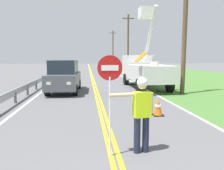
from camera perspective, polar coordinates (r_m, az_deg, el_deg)
The scene contains 14 objects.
grass_verge_right at distance 24.38m, azimuth 23.40°, elevation 1.35°, with size 16.00×110.00×0.01m, color #477533.
centerline_yellow_left at distance 21.10m, azimuth -5.25°, elevation 1.09°, with size 0.11×110.00×0.01m, color yellow.
centerline_yellow_right at distance 21.10m, azimuth -4.76°, elevation 1.10°, with size 0.11×110.00×0.01m, color yellow.
edge_line_right at distance 21.51m, azimuth 4.62°, elevation 1.21°, with size 0.12×110.00×0.01m, color silver.
edge_line_left at distance 21.30m, azimuth -14.73°, elevation 0.94°, with size 0.12×110.00×0.01m, color silver.
flagger_worker at distance 5.18m, azimuth 7.77°, elevation -6.56°, with size 1.08×0.30×1.83m.
stop_sign_paddle at distance 4.82m, azimuth -0.56°, elevation 0.48°, with size 0.56×0.04×2.33m.
utility_bucket_truck at distance 16.63m, azimuth 8.45°, elevation 4.29°, with size 2.67×6.86×5.91m.
oncoming_suv_nearest at distance 14.57m, azimuth -12.49°, elevation 2.33°, with size 2.04×4.66×2.10m.
utility_pole_near at distance 14.29m, azimuth 18.77°, elevation 16.62°, with size 1.80×0.28×9.00m.
utility_pole_mid at distance 33.82m, azimuth 4.27°, elevation 11.15°, with size 1.80×0.28×8.74m.
utility_pole_far at distance 54.77m, azimuth 0.25°, elevation 9.77°, with size 1.80×0.28×8.88m.
traffic_cone_lead at distance 8.73m, azimuth 12.10°, elevation -5.73°, with size 0.40×0.40×0.70m.
guardrail_left_shoulder at distance 17.33m, azimuth -18.61°, elevation 1.10°, with size 0.10×32.00×0.71m.
Camera 1 is at (-0.62, -0.97, 2.28)m, focal length 34.60 mm.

